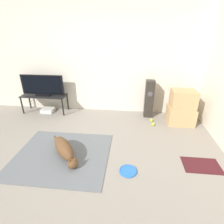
{
  "coord_description": "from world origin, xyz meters",
  "views": [
    {
      "loc": [
        0.91,
        -2.11,
        1.9
      ],
      "look_at": [
        0.58,
        0.99,
        0.45
      ],
      "focal_mm": 28.0,
      "sensor_mm": 36.0,
      "label": 1
    }
  ],
  "objects": [
    {
      "name": "door_mat",
      "position": [
        2.07,
        0.14,
        0.0
      ],
      "size": [
        0.57,
        0.37,
        0.01
      ],
      "color": "#47191E",
      "rests_on": "ground_plane"
    },
    {
      "name": "ground_plane",
      "position": [
        0.0,
        0.0,
        0.0
      ],
      "size": [
        12.0,
        12.0,
        0.0
      ],
      "primitive_type": "plane",
      "color": "gray"
    },
    {
      "name": "cardboard_box_lower",
      "position": [
        2.06,
        1.54,
        0.19
      ],
      "size": [
        0.56,
        0.46,
        0.38
      ],
      "color": "tan",
      "rests_on": "ground_plane"
    },
    {
      "name": "game_console",
      "position": [
        -1.18,
        1.8,
        0.04
      ],
      "size": [
        0.3,
        0.27,
        0.09
      ],
      "color": "white",
      "rests_on": "ground_plane"
    },
    {
      "name": "tv",
      "position": [
        -1.22,
        1.81,
        0.7
      ],
      "size": [
        1.05,
        0.2,
        0.51
      ],
      "color": "black",
      "rests_on": "tv_stand"
    },
    {
      "name": "wall_back",
      "position": [
        0.0,
        2.1,
        1.27
      ],
      "size": [
        8.0,
        0.06,
        2.55
      ],
      "color": "silver",
      "rests_on": "ground_plane"
    },
    {
      "name": "tv_stand",
      "position": [
        -1.22,
        1.81,
        0.39
      ],
      "size": [
        1.11,
        0.41,
        0.45
      ],
      "color": "black",
      "rests_on": "ground_plane"
    },
    {
      "name": "area_rug",
      "position": [
        -0.18,
        0.15,
        0.01
      ],
      "size": [
        1.56,
        1.37,
        0.01
      ],
      "color": "slate",
      "rests_on": "ground_plane"
    },
    {
      "name": "frisbee",
      "position": [
        0.94,
        -0.11,
        0.01
      ],
      "size": [
        0.26,
        0.26,
        0.03
      ],
      "color": "blue",
      "rests_on": "ground_plane"
    },
    {
      "name": "tennis_ball_by_boxes",
      "position": [
        1.46,
        1.34,
        0.03
      ],
      "size": [
        0.07,
        0.07,
        0.07
      ],
      "color": "#C6E033",
      "rests_on": "ground_plane"
    },
    {
      "name": "tennis_ball_near_speaker",
      "position": [
        1.44,
        1.53,
        0.03
      ],
      "size": [
        0.07,
        0.07,
        0.07
      ],
      "color": "#C6E033",
      "rests_on": "ground_plane"
    },
    {
      "name": "floor_speaker",
      "position": [
        1.37,
        1.83,
        0.44
      ],
      "size": [
        0.2,
        0.21,
        0.89
      ],
      "color": "#2D2823",
      "rests_on": "ground_plane"
    },
    {
      "name": "cardboard_box_upper",
      "position": [
        2.06,
        1.53,
        0.57
      ],
      "size": [
        0.5,
        0.41,
        0.39
      ],
      "color": "tan",
      "rests_on": "cardboard_box_lower"
    },
    {
      "name": "dog",
      "position": [
        -0.11,
        0.13,
        0.14
      ],
      "size": [
        0.68,
        0.8,
        0.27
      ],
      "color": "brown",
      "rests_on": "area_rug"
    }
  ]
}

